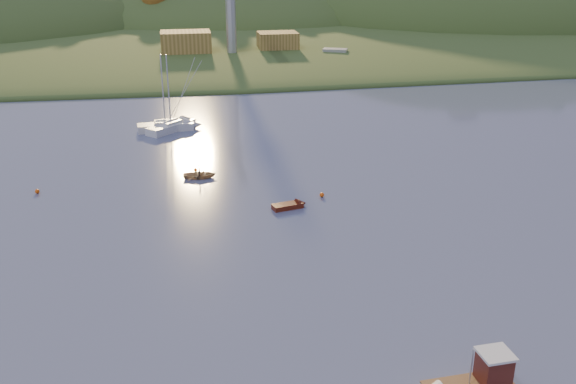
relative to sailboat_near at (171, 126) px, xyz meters
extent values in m
cube|color=#324B1E|center=(12.04, 161.84, -0.72)|extent=(620.00, 220.00, 1.50)
ellipsoid|color=#324B1E|center=(12.04, 96.84, -0.72)|extent=(640.00, 150.00, 7.00)
ellipsoid|color=#324B1E|center=(22.04, 141.84, -0.72)|extent=(140.00, 120.00, 36.00)
ellipsoid|color=#324B1E|center=(107.04, 126.84, -0.72)|extent=(150.00, 130.00, 60.00)
cube|color=slate|center=(17.04, 53.84, 0.48)|extent=(42.00, 16.00, 2.40)
cube|color=olive|center=(4.04, 54.84, 4.08)|extent=(11.00, 8.00, 4.80)
cube|color=olive|center=(25.04, 55.84, 3.68)|extent=(9.00, 7.00, 4.00)
cylinder|color=#B7B7BC|center=(14.04, 51.84, 10.68)|extent=(2.20, 2.20, 18.00)
cube|color=#4F1B12|center=(18.82, -63.08, 1.26)|extent=(1.85, 1.74, 1.98)
cube|color=white|center=(18.82, -63.08, 2.30)|extent=(2.08, 1.97, 0.17)
cylinder|color=silver|center=(17.28, -63.16, 1.59)|extent=(0.10, 0.10, 2.64)
cube|color=silver|center=(0.00, 0.00, -0.17)|extent=(7.43, 7.31, 1.10)
cube|color=silver|center=(0.00, 0.00, 0.43)|extent=(3.41, 3.39, 0.70)
cylinder|color=silver|center=(0.00, 0.00, 5.39)|extent=(0.18, 0.18, 10.02)
cylinder|color=silver|center=(0.00, 0.00, 0.68)|extent=(2.38, 2.32, 0.12)
cylinder|color=silver|center=(0.00, 0.00, 0.78)|extent=(2.26, 2.21, 0.36)
cube|color=silver|center=(-0.80, 0.26, -0.17)|extent=(8.21, 3.12, 1.10)
cube|color=silver|center=(-0.80, 0.26, 0.43)|extent=(3.16, 2.07, 0.70)
cylinder|color=silver|center=(-0.80, 0.26, 5.40)|extent=(0.18, 0.18, 10.04)
cylinder|color=silver|center=(-0.80, 0.26, 0.68)|extent=(3.21, 0.41, 0.12)
cylinder|color=silver|center=(-0.80, 0.26, 0.78)|extent=(2.83, 0.61, 0.36)
imported|color=#987B54|center=(3.12, -20.90, -0.33)|extent=(4.08, 3.12, 0.79)
imported|color=black|center=(3.12, -20.90, 0.01)|extent=(0.41, 0.57, 1.47)
cube|color=#561A0C|center=(11.70, -31.80, -0.46)|extent=(3.40, 1.98, 0.53)
cone|color=#561A0C|center=(13.25, -31.43, -0.46)|extent=(1.38, 1.50, 1.28)
cube|color=slate|center=(37.22, 49.84, 0.08)|extent=(13.35, 8.99, 1.62)
cube|color=#B7B7BC|center=(37.22, 49.84, 1.43)|extent=(6.02, 4.57, 2.16)
sphere|color=#F1570C|center=(15.96, -29.32, -0.47)|extent=(0.50, 0.50, 0.50)
sphere|color=#F1570C|center=(-14.82, -22.74, -0.47)|extent=(0.50, 0.50, 0.50)
sphere|color=#F1570C|center=(2.73, -18.56, -0.47)|extent=(0.50, 0.50, 0.50)
camera|label=1|loc=(0.87, -92.54, 25.43)|focal=40.00mm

